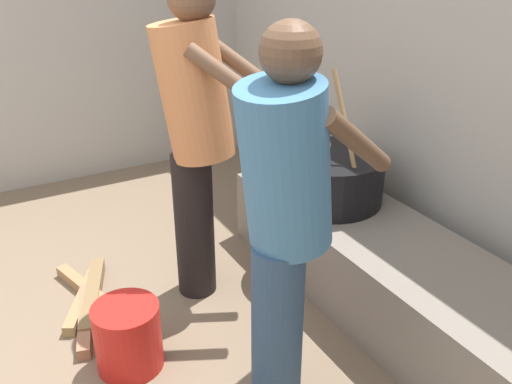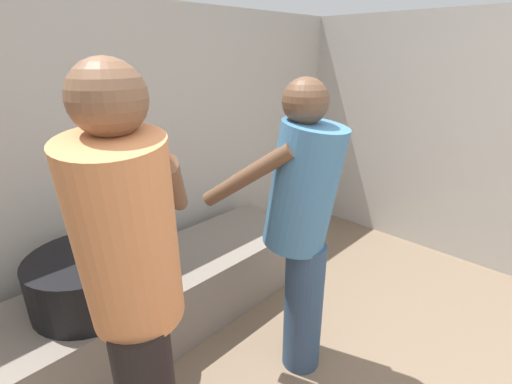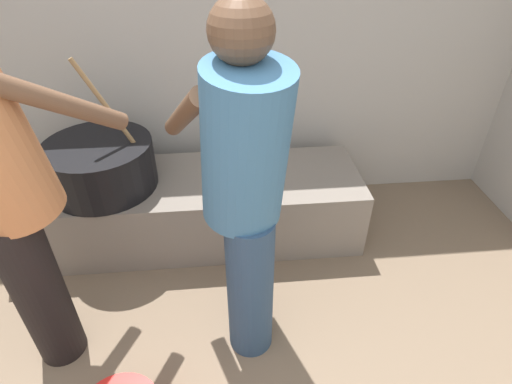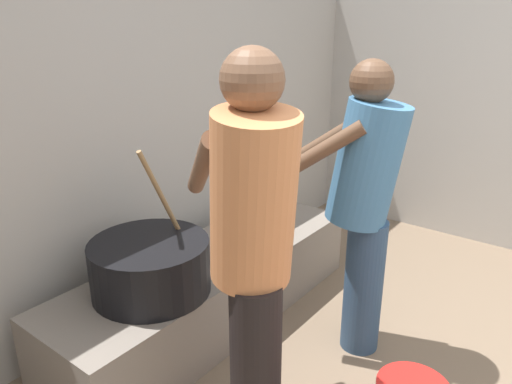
% 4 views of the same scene
% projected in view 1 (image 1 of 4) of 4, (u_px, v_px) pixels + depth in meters
% --- Properties ---
extents(block_enclosure_rear, '(4.85, 0.20, 1.90)m').
position_uv_depth(block_enclosure_rear, '(455.00, 103.00, 2.82)').
color(block_enclosure_rear, '#ADA8A0').
rests_on(block_enclosure_rear, ground_plane).
extents(hearth_ledge, '(2.01, 0.60, 0.41)m').
position_uv_depth(hearth_ledge, '(383.00, 270.00, 2.79)').
color(hearth_ledge, slate).
rests_on(hearth_ledge, ground_plane).
extents(cooking_pot_main, '(0.58, 0.58, 0.72)m').
position_uv_depth(cooking_pot_main, '(330.00, 177.00, 2.99)').
color(cooking_pot_main, black).
rests_on(cooking_pot_main, hearth_ledge).
extents(cook_in_orange_shirt, '(0.66, 0.72, 1.60)m').
position_uv_depth(cook_in_orange_shirt, '(196.00, 127.00, 2.60)').
color(cook_in_orange_shirt, black).
rests_on(cook_in_orange_shirt, ground_plane).
extents(cook_in_blue_shirt, '(0.52, 0.71, 1.51)m').
position_uv_depth(cook_in_blue_shirt, '(285.00, 211.00, 1.95)').
color(cook_in_blue_shirt, navy).
rests_on(cook_in_blue_shirt, ground_plane).
extents(bucket_red_plastic, '(0.29, 0.29, 0.31)m').
position_uv_depth(bucket_red_plastic, '(128.00, 337.00, 2.41)').
color(bucket_red_plastic, red).
rests_on(bucket_red_plastic, ground_plane).
extents(firewood_pile, '(0.77, 0.34, 0.07)m').
position_uv_depth(firewood_pile, '(89.00, 301.00, 2.84)').
color(firewood_pile, olive).
rests_on(firewood_pile, ground_plane).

